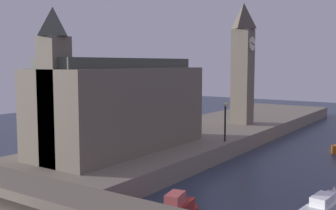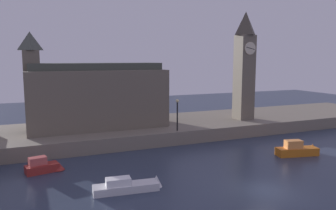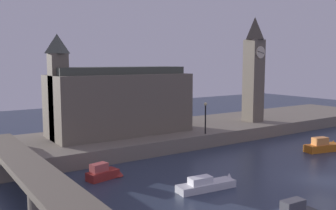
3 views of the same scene
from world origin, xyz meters
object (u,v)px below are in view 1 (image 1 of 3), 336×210
parliament_hall (119,105)px  streetlamp (225,117)px  clock_tower (243,62)px  boat_ferry_white (327,202)px  boat_dinghy_red (180,206)px

parliament_hall → streetlamp: 9.89m
clock_tower → boat_ferry_white: bearing=-144.0°
parliament_hall → boat_ferry_white: bearing=-91.6°
clock_tower → parliament_hall: clock_tower is taller
clock_tower → boat_ferry_white: (-19.62, -14.25, -8.36)m
clock_tower → boat_dinghy_red: size_ratio=4.18×
parliament_hall → streetlamp: (8.02, -5.60, -1.43)m
boat_dinghy_red → parliament_hall: bearing=57.7°
parliament_hall → boat_dinghy_red: parliament_hall is taller
parliament_hall → streetlamp: size_ratio=4.42×
boat_ferry_white → parliament_hall: bearing=88.4°
clock_tower → boat_ferry_white: 25.65m
parliament_hall → boat_dinghy_red: 12.53m
streetlamp → boat_ferry_white: 14.25m
streetlamp → parliament_hall: bearing=145.1°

